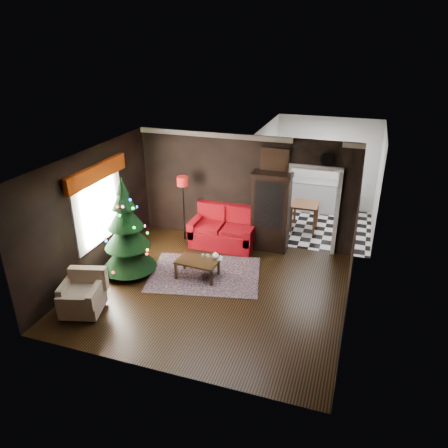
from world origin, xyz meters
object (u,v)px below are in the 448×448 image
(coffee_table, at_px, (198,269))
(armchair, at_px, (81,293))
(wall_clock, at_px, (327,159))
(kitchen_table, at_px, (304,216))
(curio_cabinet, at_px, (271,214))
(loveseat, at_px, (223,228))
(floor_lamp, at_px, (184,210))
(christmas_tree, at_px, (126,231))
(teapot, at_px, (216,256))

(coffee_table, bearing_deg, armchair, -130.04)
(wall_clock, bearing_deg, kitchen_table, 113.75)
(wall_clock, bearing_deg, curio_cabinet, -171.47)
(curio_cabinet, xyz_separation_m, kitchen_table, (0.65, 1.43, -0.57))
(loveseat, distance_m, curio_cabinet, 1.25)
(floor_lamp, xyz_separation_m, christmas_tree, (-0.50, -1.96, 0.22))
(teapot, distance_m, kitchen_table, 3.46)
(floor_lamp, height_order, coffee_table, floor_lamp)
(coffee_table, bearing_deg, curio_cabinet, 57.42)
(christmas_tree, distance_m, teapot, 2.03)
(coffee_table, bearing_deg, wall_clock, 40.62)
(loveseat, bearing_deg, christmas_tree, -129.12)
(loveseat, distance_m, teapot, 1.50)
(curio_cabinet, bearing_deg, coffee_table, -122.58)
(loveseat, relative_size, armchair, 2.15)
(curio_cabinet, bearing_deg, wall_clock, 8.53)
(teapot, bearing_deg, loveseat, 101.90)
(christmas_tree, height_order, coffee_table, christmas_tree)
(christmas_tree, bearing_deg, wall_clock, 30.82)
(floor_lamp, relative_size, armchair, 2.29)
(wall_clock, distance_m, kitchen_table, 2.43)
(loveseat, relative_size, kitchen_table, 2.27)
(teapot, bearing_deg, armchair, -133.12)
(curio_cabinet, relative_size, coffee_table, 2.10)
(loveseat, height_order, curio_cabinet, curio_cabinet)
(loveseat, relative_size, wall_clock, 5.31)
(loveseat, bearing_deg, kitchen_table, 42.51)
(curio_cabinet, bearing_deg, christmas_tree, -141.60)
(floor_lamp, xyz_separation_m, kitchen_table, (2.88, 1.63, -0.45))
(curio_cabinet, xyz_separation_m, armchair, (-2.82, -3.81, -0.49))
(loveseat, relative_size, coffee_table, 1.88)
(loveseat, xyz_separation_m, armchair, (-1.67, -3.59, -0.04))
(christmas_tree, xyz_separation_m, coffee_table, (1.53, 0.29, -0.83))
(kitchen_table, bearing_deg, armchair, -123.54)
(armchair, relative_size, wall_clock, 2.47)
(loveseat, height_order, kitchen_table, loveseat)
(floor_lamp, height_order, christmas_tree, christmas_tree)
(floor_lamp, distance_m, armchair, 3.67)
(loveseat, xyz_separation_m, kitchen_table, (1.80, 1.65, -0.12))
(curio_cabinet, height_order, christmas_tree, christmas_tree)
(wall_clock, bearing_deg, loveseat, -170.34)
(christmas_tree, relative_size, kitchen_table, 3.06)
(curio_cabinet, xyz_separation_m, floor_lamp, (-2.23, -0.20, -0.12))
(coffee_table, xyz_separation_m, kitchen_table, (1.85, 3.31, 0.16))
(coffee_table, height_order, kitchen_table, kitchen_table)
(loveseat, height_order, coffee_table, loveseat)
(curio_cabinet, distance_m, christmas_tree, 3.49)
(christmas_tree, height_order, armchair, christmas_tree)
(floor_lamp, height_order, armchair, floor_lamp)
(christmas_tree, distance_m, wall_clock, 4.77)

